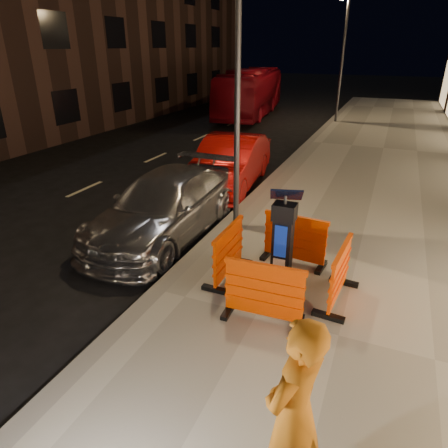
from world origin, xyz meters
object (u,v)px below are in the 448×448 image
at_px(barrier_back, 295,240).
at_px(barrier_bldgside, 340,275).
at_px(man, 294,413).
at_px(parking_kiosk, 283,243).
at_px(bus_doubledecker, 250,115).
at_px(barrier_front, 264,293).
at_px(barrier_kerbside, 228,252).
at_px(car_silver, 167,234).
at_px(car_red, 230,186).

relative_size(barrier_back, barrier_bldgside, 1.00).
bearing_deg(man, parking_kiosk, -142.34).
bearing_deg(man, bus_doubledecker, -138.77).
height_order(parking_kiosk, bus_doubledecker, parking_kiosk).
bearing_deg(barrier_front, man, -69.40).
bearing_deg(parking_kiosk, barrier_front, -87.41).
bearing_deg(barrier_kerbside, car_silver, 57.48).
distance_m(barrier_kerbside, man, 3.80).
distance_m(barrier_front, barrier_kerbside, 1.34).
height_order(barrier_front, car_silver, barrier_front).
xyz_separation_m(barrier_front, barrier_back, (0.00, 1.90, 0.00)).
bearing_deg(car_red, barrier_back, -59.77).
xyz_separation_m(bus_doubledecker, man, (7.92, -21.42, 1.10)).
relative_size(barrier_kerbside, barrier_bldgside, 1.00).
distance_m(parking_kiosk, barrier_kerbside, 1.02).
relative_size(barrier_front, car_red, 0.27).
distance_m(barrier_bldgside, bus_doubledecker, 19.83).
relative_size(bus_doubledecker, man, 5.09).
height_order(car_red, bus_doubledecker, bus_doubledecker).
relative_size(barrier_kerbside, car_red, 0.27).
distance_m(barrier_front, bus_doubledecker, 20.36).
bearing_deg(man, barrier_front, -136.04).
bearing_deg(barrier_bldgside, car_red, 42.48).
bearing_deg(car_red, bus_doubledecker, 101.06).
height_order(barrier_front, barrier_back, same).
height_order(parking_kiosk, man, man).
relative_size(car_silver, bus_doubledecker, 0.49).
relative_size(car_red, man, 2.39).
distance_m(barrier_back, barrier_kerbside, 1.34).
xyz_separation_m(barrier_kerbside, car_silver, (-2.07, 1.35, -0.63)).
bearing_deg(parking_kiosk, barrier_bldgside, 2.59).
distance_m(car_red, man, 9.23).
height_order(barrier_front, bus_doubledecker, bus_doubledecker).
bearing_deg(parking_kiosk, barrier_back, 92.59).
xyz_separation_m(barrier_front, bus_doubledecker, (-6.94, 19.13, -0.63)).
bearing_deg(barrier_back, bus_doubledecker, 117.53).
xyz_separation_m(car_red, bus_doubledecker, (-3.98, 13.15, 0.00)).
relative_size(parking_kiosk, car_red, 0.38).
relative_size(barrier_bldgside, bus_doubledecker, 0.13).
bearing_deg(barrier_kerbside, man, -148.74).
distance_m(parking_kiosk, barrier_bldgside, 1.02).
height_order(barrier_back, man, man).
bearing_deg(bus_doubledecker, barrier_bldgside, -74.00).
xyz_separation_m(barrier_front, car_red, (-2.97, 5.98, -0.63)).
distance_m(barrier_front, car_red, 6.71).
bearing_deg(barrier_kerbside, barrier_front, -134.41).
xyz_separation_m(barrier_front, barrier_kerbside, (-0.95, 0.95, 0.00)).
bearing_deg(car_red, man, -70.31).
bearing_deg(barrier_bldgside, parking_kiosk, 94.59).
relative_size(parking_kiosk, bus_doubledecker, 0.18).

